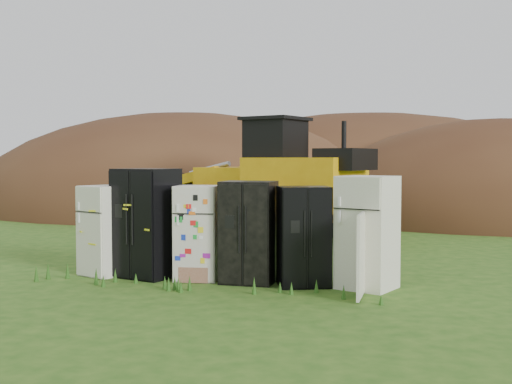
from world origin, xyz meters
The scene contains 11 objects.
ground centered at (0.00, 0.00, 0.00)m, with size 120.00×120.00×0.00m, color #275216.
fridge_leftmost centered at (-2.34, -0.02, 0.80)m, with size 0.71×0.68×1.60m, color white, non-canonical shape.
fridge_black_side centered at (-1.55, 0.02, 0.95)m, with size 0.99×0.79×1.91m, color black, non-canonical shape.
fridge_sticker centered at (-0.59, 0.01, 0.81)m, with size 0.72×0.67×1.62m, color silver, non-canonical shape.
fridge_dark_mid centered at (0.33, -0.01, 0.85)m, with size 0.87×0.71×1.70m, color black, non-canonical shape.
fridge_black_right centered at (1.27, -0.03, 0.81)m, with size 0.81×0.68×1.63m, color black, non-canonical shape.
fridge_open_door centered at (2.29, 0.01, 0.90)m, with size 0.82×0.76×1.81m, color white, non-canonical shape.
wheel_loader centered at (-1.46, 6.45, 1.58)m, with size 6.55×2.65×3.17m, color #E2A60F, non-canonical shape.
dirt_mound_right centered at (5.47, 12.55, 0.00)m, with size 13.01×9.54×6.85m, color #3E2214.
dirt_mound_left centered at (-6.55, 13.92, 0.00)m, with size 17.65×13.24×7.85m, color #3E2214.
dirt_mound_back centered at (0.37, 17.97, 0.00)m, with size 20.30×13.54×8.13m, color #3E2214.
Camera 1 is at (3.27, -10.28, 2.08)m, focal length 45.00 mm.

